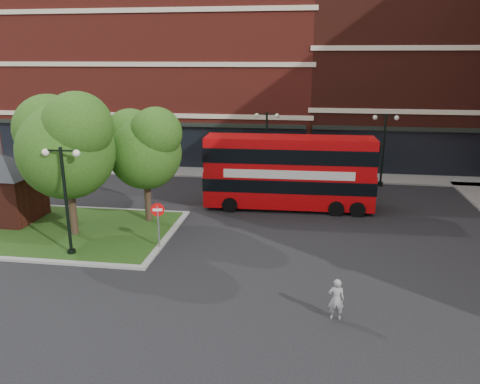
% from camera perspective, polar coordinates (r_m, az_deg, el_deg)
% --- Properties ---
extents(ground, '(120.00, 120.00, 0.00)m').
position_cam_1_polar(ground, '(20.58, -6.23, -8.87)').
color(ground, black).
rests_on(ground, ground).
extents(pavement_far, '(44.00, 3.00, 0.12)m').
position_cam_1_polar(pavement_far, '(35.91, 0.28, 2.29)').
color(pavement_far, slate).
rests_on(pavement_far, ground).
extents(terrace_far_left, '(26.00, 12.00, 14.00)m').
position_cam_1_polar(terrace_far_left, '(43.98, -8.97, 13.80)').
color(terrace_far_left, maroon).
rests_on(terrace_far_left, ground).
extents(terrace_far_right, '(18.00, 12.00, 16.00)m').
position_cam_1_polar(terrace_far_right, '(43.01, 21.25, 14.22)').
color(terrace_far_right, '#471911').
rests_on(terrace_far_right, ground).
extents(traffic_island, '(12.60, 7.60, 0.15)m').
position_cam_1_polar(traffic_island, '(26.10, -21.86, -4.30)').
color(traffic_island, gray).
rests_on(traffic_island, ground).
extents(kiosk, '(6.51, 6.51, 3.60)m').
position_cam_1_polar(kiosk, '(27.87, -26.68, 1.22)').
color(kiosk, '#471911').
rests_on(kiosk, traffic_island).
extents(tree_island_west, '(5.40, 4.71, 7.21)m').
position_cam_1_polar(tree_island_west, '(23.88, -20.60, 5.78)').
color(tree_island_west, '#2D2116').
rests_on(tree_island_west, ground).
extents(tree_island_east, '(4.46, 3.90, 6.29)m').
position_cam_1_polar(tree_island_east, '(24.97, -11.65, 5.61)').
color(tree_island_east, '#2D2116').
rests_on(tree_island_east, ground).
extents(lamp_island, '(1.72, 0.36, 5.00)m').
position_cam_1_polar(lamp_island, '(21.76, -20.50, -0.48)').
color(lamp_island, black).
rests_on(lamp_island, ground).
extents(lamp_far_left, '(1.72, 0.36, 5.00)m').
position_cam_1_polar(lamp_far_left, '(33.17, 3.24, 5.99)').
color(lamp_far_left, black).
rests_on(lamp_far_left, ground).
extents(lamp_far_right, '(1.72, 0.36, 5.00)m').
position_cam_1_polar(lamp_far_right, '(33.44, 17.09, 5.38)').
color(lamp_far_right, black).
rests_on(lamp_far_right, ground).
extents(bus, '(9.86, 2.51, 3.74)m').
position_cam_1_polar(bus, '(27.39, 5.97, 2.95)').
color(bus, '#BA070A').
rests_on(bus, ground).
extents(woman, '(0.56, 0.38, 1.50)m').
position_cam_1_polar(woman, '(16.62, 11.64, -12.68)').
color(woman, gray).
rests_on(woman, ground).
extents(car_silver, '(3.79, 1.93, 1.24)m').
position_cam_1_polar(car_silver, '(33.82, 0.26, 2.38)').
color(car_silver, '#ADAFB5').
rests_on(car_silver, ground).
extents(car_white, '(4.33, 1.89, 1.38)m').
position_cam_1_polar(car_white, '(33.54, 4.89, 2.34)').
color(car_white, silver).
rests_on(car_white, ground).
extents(no_entry_sign, '(0.62, 0.17, 2.27)m').
position_cam_1_polar(no_entry_sign, '(21.80, -9.98, -2.97)').
color(no_entry_sign, slate).
rests_on(no_entry_sign, ground).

